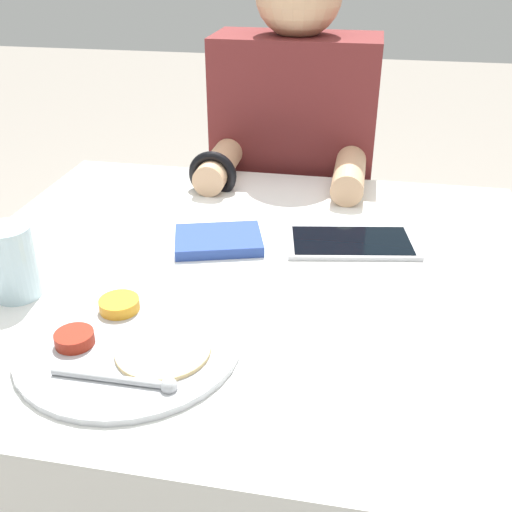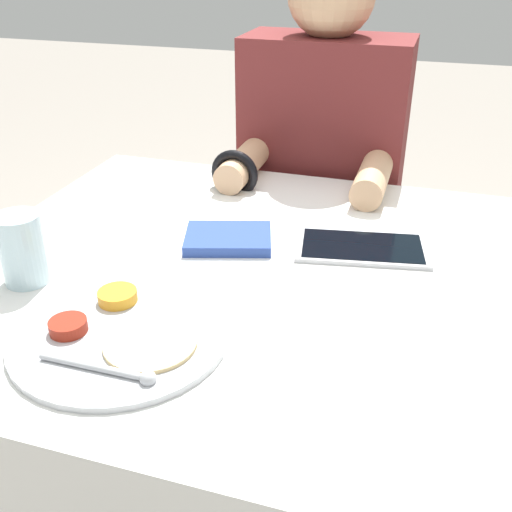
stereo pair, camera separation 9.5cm
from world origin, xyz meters
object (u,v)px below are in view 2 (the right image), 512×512
Objects in this scene: red_notebook at (228,239)px; drinking_glass at (22,249)px; thali_tray at (121,333)px; tablet_device at (362,248)px; person_diner at (319,211)px.

red_notebook is 1.55× the size of drinking_glass.
red_notebook is (0.05, 0.32, 0.00)m from thali_tray.
tablet_device is 0.21× the size of person_diner.
thali_tray is at bearing -23.37° from drinking_glass.
thali_tray is 0.47m from tablet_device.
person_diner is (0.12, 0.84, -0.15)m from thali_tray.
drinking_glass is at bearing -115.01° from person_diner.
red_notebook is at bearing -97.99° from person_diner.
drinking_glass is (-0.23, 0.10, 0.05)m from thali_tray.
thali_tray reaches higher than tablet_device.
drinking_glass reaches higher than red_notebook.
red_notebook is 0.25m from tablet_device.
person_diner is (0.07, 0.51, -0.15)m from red_notebook.
tablet_device is 2.17× the size of drinking_glass.
red_notebook is 0.36m from drinking_glass.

